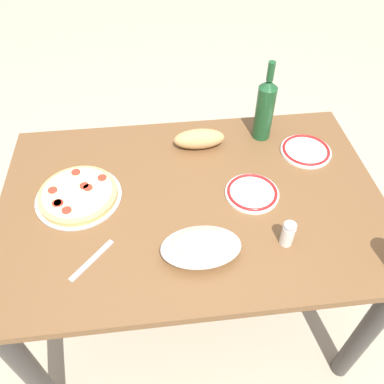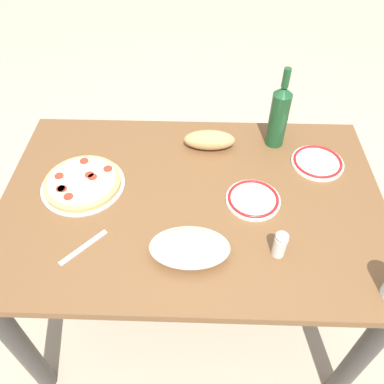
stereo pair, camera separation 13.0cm
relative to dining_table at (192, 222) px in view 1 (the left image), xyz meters
name	(u,v)px [view 1 (the left image)]	position (x,y,z in m)	size (l,w,h in m)	color
ground_plane	(192,304)	(0.00, 0.00, -0.63)	(8.00, 8.00, 0.00)	tan
dining_table	(192,222)	(0.00, 0.00, 0.00)	(1.30, 0.86, 0.75)	brown
pepperoni_pizza	(78,195)	(-0.38, 0.05, 0.14)	(0.29, 0.29, 0.03)	#B7B7BC
baked_pasta_dish	(200,246)	(0.00, -0.23, 0.17)	(0.24, 0.15, 0.08)	white
wine_bottle	(265,108)	(0.31, 0.30, 0.26)	(0.07, 0.07, 0.32)	#194723
side_plate_near	(252,193)	(0.21, -0.01, 0.14)	(0.18, 0.18, 0.02)	white
side_plate_far	(306,150)	(0.46, 0.19, 0.14)	(0.19, 0.19, 0.02)	white
bread_loaf	(199,139)	(0.06, 0.27, 0.16)	(0.20, 0.08, 0.07)	tan
spice_shaker	(288,234)	(0.26, -0.22, 0.17)	(0.04, 0.04, 0.09)	silver
fork_right	(92,260)	(-0.32, -0.22, 0.13)	(0.17, 0.02, 0.01)	#B7B7BC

